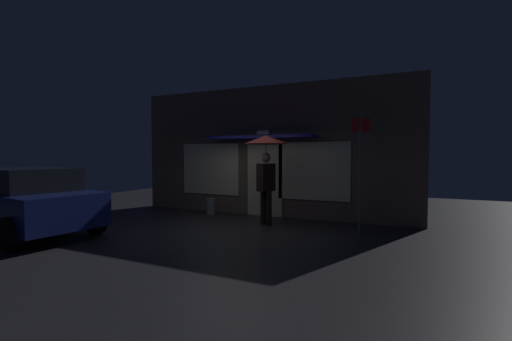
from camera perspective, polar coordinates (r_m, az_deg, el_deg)
The scene contains 6 objects.
ground_plane at distance 8.29m, azimuth -4.76°, elevation -9.91°, with size 18.00×18.00×0.00m, color #26262B.
building_facade at distance 10.18m, azimuth 1.80°, elevation 3.16°, with size 8.60×1.00×3.82m.
person_with_umbrella at distance 8.71m, azimuth 1.68°, elevation 2.75°, with size 1.13×1.13×2.29m.
parked_car at distance 9.39m, azimuth -33.79°, elevation -4.15°, with size 4.02×2.35×1.50m.
street_sign_post at distance 8.05m, azimuth 16.96°, elevation 0.59°, with size 0.40×0.07×2.71m.
sidewalk_bollard at distance 10.48m, azimuth -7.58°, elevation -5.96°, with size 0.28×0.28×0.48m, color slate.
Camera 1 is at (4.07, -6.99, 1.79)m, focal length 24.04 mm.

